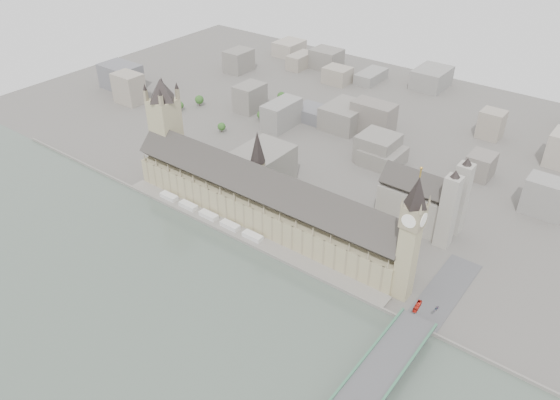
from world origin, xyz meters
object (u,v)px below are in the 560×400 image
Objects in this scene: elizabeth_tower at (411,231)px; car_approach at (436,309)px; westminster_bridge at (364,395)px; red_bus_north at (417,306)px; palace_of_westminster at (263,199)px; westminster_abbey at (423,202)px; victoria_tower at (165,124)px.

elizabeth_tower reaches higher than car_approach.
red_bus_north is at bearing 93.61° from westminster_bridge.
palace_of_westminster reaches higher than westminster_bridge.
elizabeth_tower reaches higher than red_bus_north.
elizabeth_tower is 56.63m from car_approach.
westminster_bridge is 4.78× the size of westminster_abbey.
elizabeth_tower is 111.81m from westminster_bridge.
car_approach is (167.92, -20.90, -11.81)m from palace_of_westminster.
westminster_abbey is 112.71m from car_approach.
palace_of_westminster is 159.75m from red_bus_north.
red_bus_north is (278.98, -33.87, -43.33)m from victoria_tower.
red_bus_north is at bearing -65.88° from westminster_abbey.
victoria_tower is (-260.00, 18.00, -2.88)m from elizabeth_tower.
westminster_bridge is at bearing -88.96° from car_approach.
westminster_bridge is 86.70m from car_approach.
victoria_tower is at bearing 167.63° from red_bus_north.
red_bus_north is at bearing -143.63° from car_approach.
elizabeth_tower reaches higher than victoria_tower.
car_approach is (289.92, -27.20, -44.31)m from victoria_tower.
westminster_bridge is at bearing -75.89° from elizabeth_tower.
victoria_tower is 1.47× the size of westminster_abbey.
westminster_bridge is 27.85× the size of red_bus_north.
elizabeth_tower is 0.33× the size of westminster_bridge.
westminster_bridge is 190.56m from westminster_abbey.
westminster_abbey reaches higher than car_approach.
car_approach is at bearing -5.36° from victoria_tower.
car_approach is at bearing -7.09° from palace_of_westminster.
elizabeth_tower is (138.00, -11.70, 35.38)m from palace_of_westminster.
westminster_abbey is at bearing 34.17° from palace_of_westminster.
red_bus_north is 2.63× the size of car_approach.
palace_of_westminster is at bearing -2.96° from victoria_tower.
elizabeth_tower reaches higher than westminster_abbey.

